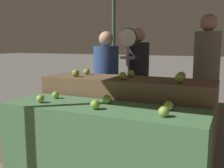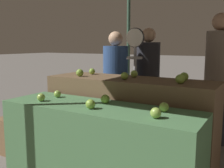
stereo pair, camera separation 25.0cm
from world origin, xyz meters
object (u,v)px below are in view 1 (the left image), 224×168
(produce_scale, at_px, (127,63))
(person_vendor_at_scale, at_px, (106,78))
(wooden_crate_side, at_px, (11,138))
(person_customer_left, at_px, (206,69))
(person_customer_right, at_px, (137,73))

(produce_scale, bearing_deg, person_vendor_at_scale, 148.70)
(produce_scale, bearing_deg, wooden_crate_side, -145.87)
(person_customer_left, bearing_deg, produce_scale, 18.66)
(person_customer_right, bearing_deg, wooden_crate_side, 44.34)
(person_customer_left, relative_size, wooden_crate_side, 3.91)
(person_vendor_at_scale, height_order, wooden_crate_side, person_vendor_at_scale)
(person_customer_left, bearing_deg, wooden_crate_side, 16.05)
(produce_scale, relative_size, wooden_crate_side, 3.47)
(produce_scale, distance_m, person_customer_right, 0.72)
(wooden_crate_side, bearing_deg, person_customer_left, 36.16)
(person_vendor_at_scale, xyz_separation_m, person_customer_right, (0.34, 0.42, 0.04))
(person_vendor_at_scale, height_order, person_customer_right, person_customer_right)
(produce_scale, height_order, wooden_crate_side, produce_scale)
(person_customer_right, bearing_deg, produce_scale, 89.48)
(person_vendor_at_scale, relative_size, wooden_crate_side, 3.41)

